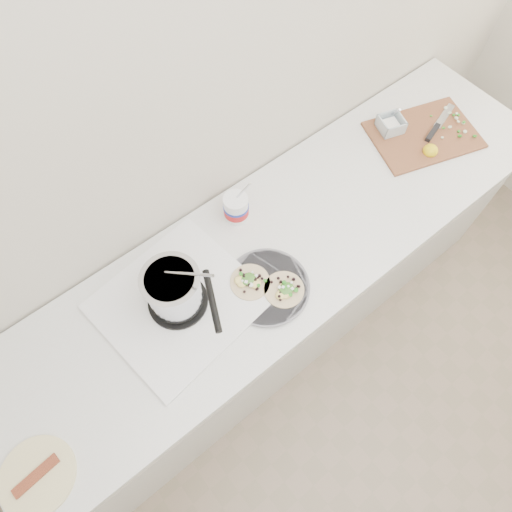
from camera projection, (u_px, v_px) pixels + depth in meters
counter at (279, 285)px, 2.13m from camera, size 2.44×0.66×0.90m
stove at (175, 294)px, 1.53m from camera, size 0.57×0.54×0.25m
taco_plate at (267, 286)px, 1.62m from camera, size 0.31×0.31×0.04m
tub at (237, 206)px, 1.72m from camera, size 0.10×0.10×0.22m
cutboard at (422, 132)px, 1.96m from camera, size 0.52×0.43×0.07m
bacon_plate at (37, 476)px, 1.34m from camera, size 0.23×0.23×0.02m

